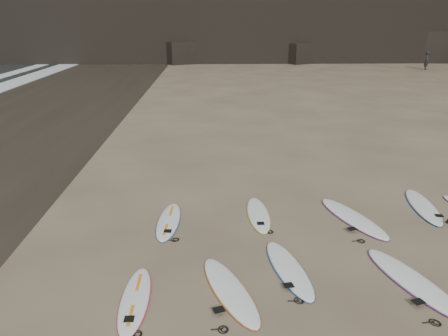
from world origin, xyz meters
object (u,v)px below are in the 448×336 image
object	(u,v)px
surfboard_7	(353,217)
surfboard_8	(423,206)
surfboard_2	(289,268)
surfboard_0	(135,299)
surfboard_1	(230,290)
person_a	(427,61)
surfboard_5	(169,221)
surfboard_6	(258,214)
surfboard_3	(413,281)

from	to	relation	value
surfboard_7	surfboard_8	world-z (taller)	surfboard_7
surfboard_2	surfboard_0	bearing A→B (deg)	-173.26
surfboard_1	person_a	bearing A→B (deg)	40.50
surfboard_2	person_a	world-z (taller)	person_a
surfboard_5	surfboard_6	distance (m)	2.46
surfboard_2	surfboard_6	distance (m)	2.80
surfboard_1	surfboard_8	size ratio (longest dim) A/B	0.98
surfboard_2	surfboard_5	distance (m)	3.70
surfboard_6	person_a	distance (m)	40.66
surfboard_6	surfboard_8	distance (m)	4.80
surfboard_5	surfboard_3	bearing A→B (deg)	-26.62
surfboard_1	surfboard_5	size ratio (longest dim) A/B	1.10
surfboard_5	person_a	world-z (taller)	person_a
surfboard_1	surfboard_7	world-z (taller)	surfboard_7
surfboard_0	surfboard_5	distance (m)	3.42
surfboard_5	surfboard_6	bearing A→B (deg)	11.17
surfboard_0	surfboard_1	xyz separation A→B (m)	(1.84, 0.24, 0.01)
surfboard_0	person_a	bearing A→B (deg)	57.56
surfboard_1	surfboard_3	size ratio (longest dim) A/B	0.92
surfboard_3	person_a	bearing A→B (deg)	46.38
surfboard_2	surfboard_6	bearing A→B (deg)	86.84
surfboard_1	surfboard_6	world-z (taller)	surfboard_1
surfboard_5	surfboard_0	bearing A→B (deg)	-92.95
surfboard_6	person_a	world-z (taller)	person_a
surfboard_2	person_a	distance (m)	42.87
surfboard_1	surfboard_3	world-z (taller)	surfboard_3
surfboard_5	surfboard_7	bearing A→B (deg)	3.25
surfboard_1	person_a	xyz separation A→B (m)	(22.23, 38.14, 0.89)
surfboard_0	surfboard_7	bearing A→B (deg)	32.36
surfboard_0	surfboard_8	bearing A→B (deg)	28.08
surfboard_2	surfboard_5	size ratio (longest dim) A/B	1.06
person_a	surfboard_7	bearing A→B (deg)	-170.50
surfboard_0	surfboard_5	xyz separation A→B (m)	(0.36, 3.40, 0.00)
surfboard_7	surfboard_8	size ratio (longest dim) A/B	1.07
surfboard_2	surfboard_7	size ratio (longest dim) A/B	0.88
surfboard_0	surfboard_2	world-z (taller)	surfboard_2
surfboard_1	surfboard_7	xyz separation A→B (m)	(3.48, 3.18, 0.00)
surfboard_2	surfboard_8	bearing A→B (deg)	24.75
surfboard_1	person_a	world-z (taller)	person_a
surfboard_2	surfboard_5	world-z (taller)	surfboard_2
surfboard_3	surfboard_6	bearing A→B (deg)	112.48
surfboard_3	surfboard_8	size ratio (longest dim) A/B	1.07
surfboard_3	surfboard_6	xyz separation A→B (m)	(-2.82, 3.34, -0.01)
surfboard_5	surfboard_8	bearing A→B (deg)	8.57
surfboard_2	surfboard_7	xyz separation A→B (m)	(2.18, 2.44, 0.01)
surfboard_1	surfboard_6	xyz separation A→B (m)	(0.95, 3.51, -0.00)
surfboard_0	surfboard_3	xyz separation A→B (m)	(5.61, 0.41, 0.01)
surfboard_0	surfboard_6	distance (m)	4.67
person_a	surfboard_8	bearing A→B (deg)	-168.00
surfboard_0	surfboard_1	size ratio (longest dim) A/B	0.87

